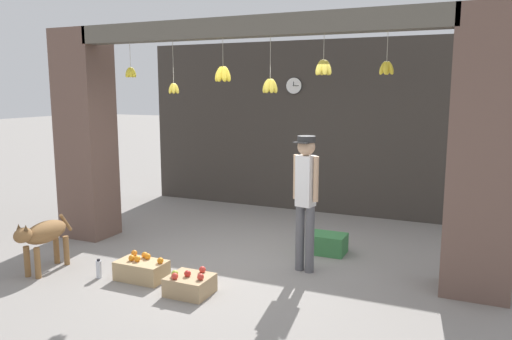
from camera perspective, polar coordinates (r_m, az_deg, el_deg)
name	(u,v)px	position (r m, az deg, el deg)	size (l,w,h in m)	color
ground_plane	(241,266)	(6.46, -1.73, -10.92)	(60.00, 60.00, 0.00)	gray
shop_back_wall	(318,128)	(9.05, 7.04, 4.83)	(6.72, 0.12, 3.08)	#38332D
shop_pillar_left	(86,135)	(7.89, -18.86, 3.76)	(0.70, 0.60, 3.08)	brown
shop_pillar_right	(484,155)	(5.79, 24.56, 1.60)	(0.70, 0.60, 3.08)	brown
storefront_awning	(244,31)	(6.20, -1.34, 15.56)	(4.82, 0.26, 0.93)	#5B564C
dog	(43,235)	(6.66, -23.13, -6.86)	(0.31, 0.95, 0.68)	olive
shopkeeper	(306,192)	(6.05, 5.68, -2.57)	(0.34, 0.29, 1.68)	#56565B
fruit_crate_oranges	(142,270)	(6.15, -12.93, -11.03)	(0.59, 0.34, 0.29)	tan
fruit_crate_apples	(190,284)	(5.65, -7.57, -12.84)	(0.47, 0.41, 0.27)	tan
produce_box_green	(328,244)	(6.96, 8.20, -8.33)	(0.49, 0.37, 0.27)	#387A42
water_bottle	(99,269)	(6.33, -17.52, -10.74)	(0.07, 0.07, 0.23)	silver
wall_clock	(294,86)	(9.09, 4.36, 9.58)	(0.30, 0.03, 0.30)	black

